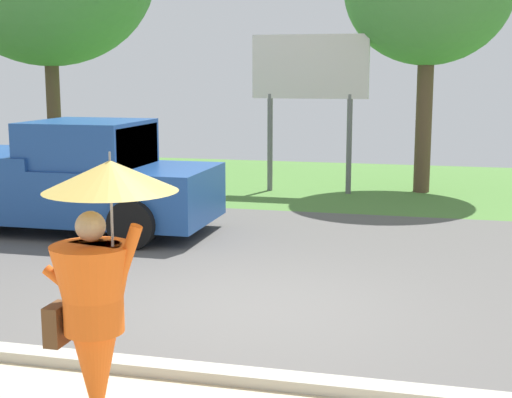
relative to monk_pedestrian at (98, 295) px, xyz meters
name	(u,v)px	position (x,y,z in m)	size (l,w,h in m)	color
ground_plane	(298,252)	(0.32, 6.11, -1.13)	(40.00, 22.00, 0.20)	#565451
monk_pedestrian	(98,295)	(0.00, 0.00, 0.00)	(1.05, 0.96, 2.13)	#E55B19
pickup_truck	(64,180)	(-3.83, 6.54, -0.21)	(5.20, 2.28, 1.88)	#1E478C
roadside_billboard	(310,78)	(-0.49, 11.57, 1.46)	(2.60, 0.12, 3.50)	slate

